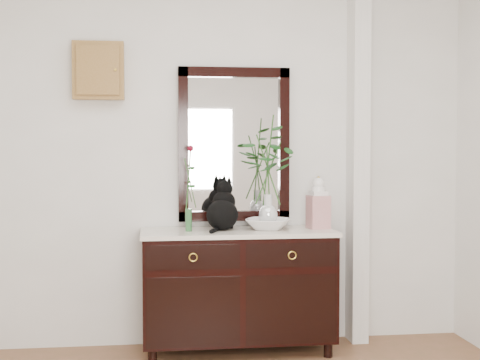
{
  "coord_description": "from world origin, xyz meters",
  "views": [
    {
      "loc": [
        -0.47,
        -2.8,
        1.41
      ],
      "look_at": [
        0.1,
        1.63,
        1.2
      ],
      "focal_mm": 50.0,
      "sensor_mm": 36.0,
      "label": 1
    }
  ],
  "objects": [
    {
      "name": "bud_vase_rose",
      "position": [
        -0.24,
        1.71,
        1.15
      ],
      "size": [
        0.08,
        0.08,
        0.59
      ],
      "primitive_type": null,
      "rotation": [
        0.0,
        0.0,
        -0.18
      ],
      "color": "#306736",
      "rests_on": "sideboard"
    },
    {
      "name": "pilaster",
      "position": [
        1.0,
        1.9,
        1.35
      ],
      "size": [
        0.12,
        0.2,
        2.7
      ],
      "primitive_type": "cube",
      "color": "white",
      "rests_on": "ground"
    },
    {
      "name": "wall_back",
      "position": [
        0.0,
        1.98,
        1.35
      ],
      "size": [
        3.6,
        0.04,
        2.7
      ],
      "primitive_type": "cube",
      "color": "white",
      "rests_on": "ground"
    },
    {
      "name": "wall_mirror",
      "position": [
        0.1,
        1.97,
        1.44
      ],
      "size": [
        0.8,
        0.06,
        1.1
      ],
      "color": "black",
      "rests_on": "wall_back"
    },
    {
      "name": "lotus_bowl",
      "position": [
        0.31,
        1.74,
        0.89
      ],
      "size": [
        0.4,
        0.4,
        0.08
      ],
      "primitive_type": "imported",
      "rotation": [
        0.0,
        0.0,
        -0.36
      ],
      "color": "silver",
      "rests_on": "sideboard"
    },
    {
      "name": "cat",
      "position": [
        -0.01,
        1.76,
        1.02
      ],
      "size": [
        0.33,
        0.37,
        0.35
      ],
      "primitive_type": null,
      "rotation": [
        0.0,
        0.0,
        -0.35
      ],
      "color": "black",
      "rests_on": "sideboard"
    },
    {
      "name": "sideboard",
      "position": [
        0.1,
        1.73,
        0.47
      ],
      "size": [
        1.33,
        0.52,
        0.82
      ],
      "color": "black",
      "rests_on": "ground"
    },
    {
      "name": "ginger_jar",
      "position": [
        0.67,
        1.76,
        1.03
      ],
      "size": [
        0.15,
        0.15,
        0.37
      ],
      "primitive_type": null,
      "rotation": [
        0.0,
        0.0,
        0.13
      ],
      "color": "white",
      "rests_on": "sideboard"
    },
    {
      "name": "key_cabinet",
      "position": [
        -0.85,
        1.94,
        1.95
      ],
      "size": [
        0.35,
        0.1,
        0.4
      ],
      "primitive_type": "cube",
      "color": "brown",
      "rests_on": "wall_back"
    },
    {
      "name": "vase_branches",
      "position": [
        0.31,
        1.74,
        1.26
      ],
      "size": [
        0.4,
        0.4,
        0.78
      ],
      "primitive_type": null,
      "rotation": [
        0.0,
        0.0,
        -0.08
      ],
      "color": "silver",
      "rests_on": "lotus_bowl"
    }
  ]
}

